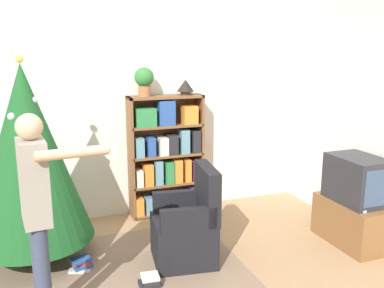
{
  "coord_description": "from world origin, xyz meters",
  "views": [
    {
      "loc": [
        -0.99,
        -3.09,
        2.0
      ],
      "look_at": [
        0.47,
        0.82,
        1.05
      ],
      "focal_mm": 40.0,
      "sensor_mm": 36.0,
      "label": 1
    }
  ],
  "objects_px": {
    "bookshelf": "(167,158)",
    "potted_plant": "(144,80)",
    "christmas_tree": "(28,155)",
    "armchair": "(188,229)",
    "table_lamp": "(185,86)",
    "standing_person": "(37,204)",
    "television": "(357,179)"
  },
  "relations": [
    {
      "from": "potted_plant",
      "to": "table_lamp",
      "type": "bearing_deg",
      "value": 0.0
    },
    {
      "from": "armchair",
      "to": "potted_plant",
      "type": "relative_size",
      "value": 2.8
    },
    {
      "from": "armchair",
      "to": "christmas_tree",
      "type": "bearing_deg",
      "value": -103.42
    },
    {
      "from": "christmas_tree",
      "to": "potted_plant",
      "type": "xyz_separation_m",
      "value": [
        1.28,
        0.69,
        0.6
      ]
    },
    {
      "from": "christmas_tree",
      "to": "armchair",
      "type": "bearing_deg",
      "value": -21.31
    },
    {
      "from": "christmas_tree",
      "to": "standing_person",
      "type": "relative_size",
      "value": 1.23
    },
    {
      "from": "standing_person",
      "to": "bookshelf",
      "type": "bearing_deg",
      "value": 134.37
    },
    {
      "from": "bookshelf",
      "to": "television",
      "type": "distance_m",
      "value": 2.14
    },
    {
      "from": "christmas_tree",
      "to": "table_lamp",
      "type": "relative_size",
      "value": 9.67
    },
    {
      "from": "armchair",
      "to": "standing_person",
      "type": "distance_m",
      "value": 1.53
    },
    {
      "from": "bookshelf",
      "to": "potted_plant",
      "type": "relative_size",
      "value": 4.4
    },
    {
      "from": "bookshelf",
      "to": "television",
      "type": "xyz_separation_m",
      "value": [
        1.57,
        -1.46,
        -0.01
      ]
    },
    {
      "from": "bookshelf",
      "to": "christmas_tree",
      "type": "bearing_deg",
      "value": -155.97
    },
    {
      "from": "television",
      "to": "table_lamp",
      "type": "xyz_separation_m",
      "value": [
        -1.32,
        1.47,
        0.86
      ]
    },
    {
      "from": "television",
      "to": "table_lamp",
      "type": "distance_m",
      "value": 2.15
    },
    {
      "from": "bookshelf",
      "to": "potted_plant",
      "type": "distance_m",
      "value": 0.97
    },
    {
      "from": "christmas_tree",
      "to": "table_lamp",
      "type": "distance_m",
      "value": 1.98
    },
    {
      "from": "potted_plant",
      "to": "table_lamp",
      "type": "relative_size",
      "value": 1.64
    },
    {
      "from": "television",
      "to": "armchair",
      "type": "relative_size",
      "value": 0.65
    },
    {
      "from": "standing_person",
      "to": "armchair",
      "type": "bearing_deg",
      "value": 106.38
    },
    {
      "from": "potted_plant",
      "to": "table_lamp",
      "type": "xyz_separation_m",
      "value": [
        0.5,
        0.0,
        -0.09
      ]
    },
    {
      "from": "christmas_tree",
      "to": "table_lamp",
      "type": "bearing_deg",
      "value": 21.21
    },
    {
      "from": "bookshelf",
      "to": "standing_person",
      "type": "distance_m",
      "value": 2.28
    },
    {
      "from": "television",
      "to": "potted_plant",
      "type": "relative_size",
      "value": 1.82
    },
    {
      "from": "television",
      "to": "armchair",
      "type": "bearing_deg",
      "value": 172.02
    },
    {
      "from": "armchair",
      "to": "potted_plant",
      "type": "xyz_separation_m",
      "value": [
        -0.08,
        1.22,
        1.32
      ]
    },
    {
      "from": "bookshelf",
      "to": "potted_plant",
      "type": "height_order",
      "value": "potted_plant"
    },
    {
      "from": "christmas_tree",
      "to": "standing_person",
      "type": "height_order",
      "value": "christmas_tree"
    },
    {
      "from": "bookshelf",
      "to": "christmas_tree",
      "type": "relative_size",
      "value": 0.75
    },
    {
      "from": "armchair",
      "to": "potted_plant",
      "type": "bearing_deg",
      "value": -168.42
    },
    {
      "from": "christmas_tree",
      "to": "armchair",
      "type": "distance_m",
      "value": 1.63
    },
    {
      "from": "potted_plant",
      "to": "armchair",
      "type": "bearing_deg",
      "value": -86.32
    }
  ]
}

